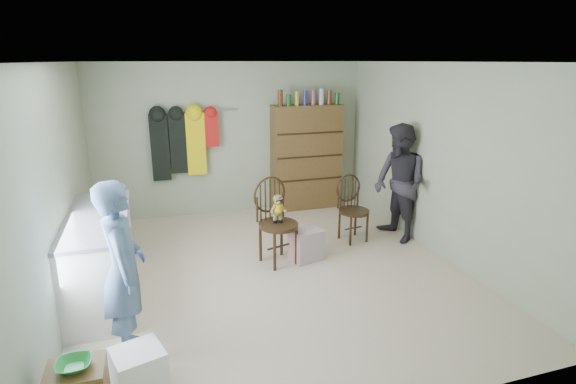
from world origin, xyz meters
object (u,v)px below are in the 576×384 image
object	(u,v)px
dresser	(307,157)
counter	(101,256)
chair_front	(276,216)
chair_far	(352,206)

from	to	relation	value
dresser	counter	bearing A→B (deg)	-144.31
chair_front	dresser	size ratio (longest dim) A/B	0.54
chair_far	dresser	size ratio (longest dim) A/B	0.46
counter	dresser	bearing A→B (deg)	35.69
chair_front	chair_far	xyz separation A→B (m)	(1.25, 0.39, -0.10)
counter	chair_far	bearing A→B (deg)	11.59
chair_far	counter	bearing A→B (deg)	-177.32
counter	chair_front	distance (m)	2.09
chair_far	dresser	distance (m)	1.67
counter	chair_far	size ratio (longest dim) A/B	1.95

